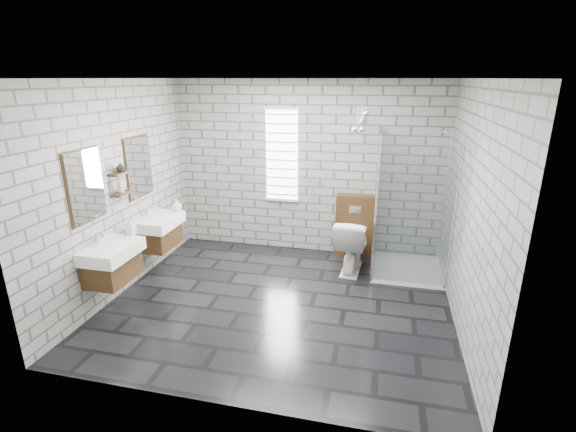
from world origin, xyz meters
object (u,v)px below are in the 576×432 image
(cistern_panel, at_px, (355,226))
(shower_enclosure, at_px, (402,242))
(vanity_right, at_px, (157,223))
(vanity_left, at_px, (109,252))
(toilet, at_px, (352,245))

(cistern_panel, bearing_deg, shower_enclosure, -36.41)
(vanity_right, distance_m, shower_enclosure, 3.49)
(vanity_left, distance_m, shower_enclosure, 3.86)
(shower_enclosure, relative_size, toilet, 2.53)
(vanity_right, bearing_deg, vanity_left, -90.00)
(vanity_left, height_order, vanity_right, same)
(vanity_left, xyz_separation_m, vanity_right, (0.00, 1.08, 0.00))
(cistern_panel, distance_m, toilet, 0.55)
(vanity_right, relative_size, cistern_panel, 1.57)
(vanity_left, relative_size, shower_enclosure, 0.77)
(toilet, bearing_deg, shower_enclosure, -173.82)
(shower_enclosure, height_order, toilet, shower_enclosure)
(vanity_right, height_order, cistern_panel, vanity_right)
(cistern_panel, bearing_deg, vanity_left, -139.56)
(vanity_right, bearing_deg, toilet, 14.28)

